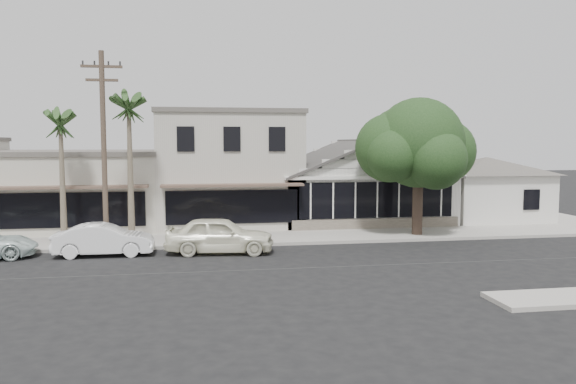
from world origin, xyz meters
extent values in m
plane|color=black|center=(0.00, 0.00, 0.00)|extent=(140.00, 140.00, 0.00)
cube|color=#9E9991|center=(-8.00, 6.75, 0.07)|extent=(90.00, 3.50, 0.15)
cube|color=white|center=(5.00, 12.50, 1.50)|extent=(10.00, 8.00, 3.00)
cube|color=black|center=(5.00, 8.44, 1.75)|extent=(8.80, 0.10, 2.00)
cube|color=#60564C|center=(5.00, 8.45, 0.35)|extent=(9.60, 0.18, 0.70)
cube|color=white|center=(13.20, 11.50, 1.50)|extent=(6.00, 6.00, 3.00)
cube|color=beige|center=(-3.00, 13.50, 3.25)|extent=(8.00, 10.00, 6.50)
cube|color=beige|center=(-12.00, 13.50, 2.10)|extent=(10.00, 10.00, 4.20)
cylinder|color=brown|center=(-9.00, 5.20, 4.50)|extent=(0.24, 0.24, 9.00)
cube|color=brown|center=(-9.00, 5.20, 8.30)|extent=(1.80, 0.12, 0.12)
cube|color=brown|center=(-9.00, 5.20, 7.70)|extent=(1.40, 0.12, 0.12)
imported|color=white|center=(-3.91, 3.59, 0.81)|extent=(4.98, 2.48, 1.63)
imported|color=white|center=(-8.91, 3.87, 0.70)|extent=(4.24, 1.49, 1.40)
cylinder|color=#403227|center=(6.43, 6.17, 1.43)|extent=(0.53, 0.53, 2.85)
sphere|color=#193214|center=(6.43, 6.17, 4.90)|extent=(4.64, 4.64, 4.64)
sphere|color=#193214|center=(8.03, 6.70, 4.46)|extent=(3.39, 3.39, 3.39)
sphere|color=#193214|center=(5.00, 6.53, 4.64)|extent=(3.57, 3.57, 3.57)
sphere|color=#193214|center=(6.78, 4.83, 4.10)|extent=(3.03, 3.03, 3.03)
sphere|color=#193214|center=(5.89, 7.60, 5.17)|extent=(3.21, 3.21, 3.21)
sphere|color=#193214|center=(7.50, 7.42, 5.53)|extent=(2.85, 2.85, 2.85)
sphere|color=#193214|center=(4.82, 5.46, 4.28)|extent=(2.67, 2.67, 2.67)
cone|color=#726651|center=(-8.00, 6.41, 3.20)|extent=(0.35, 0.35, 6.40)
cone|color=#726651|center=(-11.15, 6.62, 2.80)|extent=(0.33, 0.33, 5.61)
camera|label=1|loc=(-5.00, -21.24, 4.91)|focal=35.00mm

